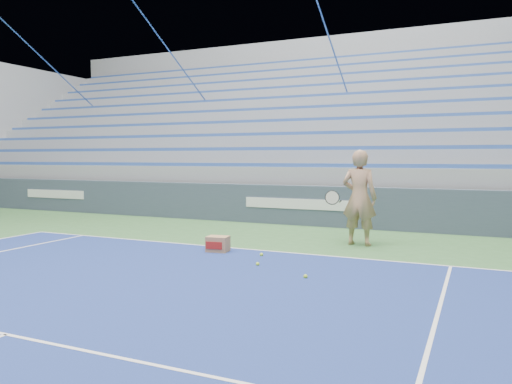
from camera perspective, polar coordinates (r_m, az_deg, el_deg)
sponsor_barrier at (r=13.92m, az=5.14°, el=-1.52°), size 30.00×0.32×1.10m
bleachers at (r=19.36m, az=10.73°, el=5.32°), size 31.00×9.15×7.30m
tennis_player at (r=10.87m, az=11.72°, el=-0.63°), size 1.00×0.89×2.05m
ball_box at (r=9.99m, az=-4.39°, el=-5.97°), size 0.46×0.38×0.32m
tennis_ball_0 at (r=7.89m, az=5.68°, el=-9.59°), size 0.07×0.07×0.07m
tennis_ball_1 at (r=8.74m, az=0.19°, el=-8.24°), size 0.07×0.07×0.07m
tennis_ball_2 at (r=11.10m, az=-3.46°, el=-5.61°), size 0.07×0.07×0.07m
tennis_ball_3 at (r=9.56m, az=0.63°, el=-7.17°), size 0.07×0.07×0.07m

